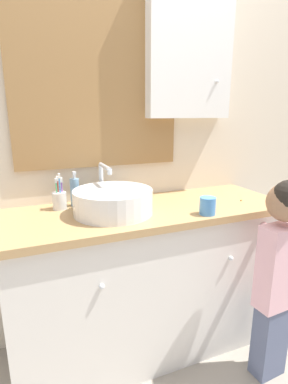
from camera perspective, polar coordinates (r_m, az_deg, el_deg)
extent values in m
cube|color=beige|center=(1.73, -2.76, 13.80)|extent=(3.20, 0.06, 2.50)
cube|color=olive|center=(1.66, -8.86, 22.15)|extent=(0.88, 0.02, 1.00)
cube|color=#B2C1CC|center=(1.65, -8.81, 22.18)|extent=(0.82, 0.01, 0.94)
cube|color=white|center=(1.84, 8.72, 26.28)|extent=(0.50, 0.10, 0.80)
sphere|color=silver|center=(1.84, 13.75, 19.75)|extent=(0.02, 0.02, 0.02)
cube|color=silver|center=(1.71, 1.09, -16.64)|extent=(1.42, 0.49, 0.78)
cube|color=tan|center=(1.54, 1.16, -3.61)|extent=(1.46, 0.53, 0.03)
sphere|color=silver|center=(1.31, -8.06, -17.41)|extent=(0.02, 0.02, 0.02)
sphere|color=silver|center=(1.58, 16.25, -12.05)|extent=(0.02, 0.02, 0.02)
cylinder|color=white|center=(1.44, -5.92, -1.81)|extent=(0.38, 0.38, 0.12)
cylinder|color=silver|center=(1.42, -5.97, 0.30)|extent=(0.31, 0.31, 0.01)
cylinder|color=silver|center=(1.63, -8.13, 1.67)|extent=(0.02, 0.02, 0.21)
cylinder|color=silver|center=(1.53, -7.46, 4.79)|extent=(0.02, 0.17, 0.02)
cylinder|color=silver|center=(1.45, -6.56, 3.80)|extent=(0.02, 0.02, 0.02)
sphere|color=white|center=(1.67, -4.58, -0.24)|extent=(0.05, 0.05, 0.05)
cylinder|color=silver|center=(1.56, -15.79, -1.61)|extent=(0.07, 0.07, 0.09)
cylinder|color=#8E56B7|center=(1.55, -15.33, -0.05)|extent=(0.01, 0.01, 0.15)
cube|color=white|center=(1.54, -15.49, 2.21)|extent=(0.01, 0.02, 0.02)
cylinder|color=#D6423D|center=(1.55, -16.03, 0.08)|extent=(0.01, 0.01, 0.15)
cube|color=white|center=(1.54, -16.20, 2.47)|extent=(0.01, 0.02, 0.02)
cylinder|color=#47B26B|center=(1.55, -16.28, -0.17)|extent=(0.01, 0.01, 0.14)
cube|color=white|center=(1.53, -16.45, 2.08)|extent=(0.01, 0.02, 0.02)
cylinder|color=#3884DB|center=(1.53, -15.70, 0.21)|extent=(0.01, 0.01, 0.17)
cube|color=white|center=(1.51, -15.90, 2.97)|extent=(0.01, 0.02, 0.02)
cylinder|color=#6B93B2|center=(1.58, -13.02, -0.06)|extent=(0.05, 0.05, 0.14)
cylinder|color=silver|center=(1.57, -13.19, 2.88)|extent=(0.01, 0.01, 0.02)
cube|color=silver|center=(1.56, -13.18, 3.51)|extent=(0.02, 0.03, 0.02)
cube|color=slate|center=(1.76, 22.81, -24.48)|extent=(0.16, 0.11, 0.39)
cube|color=beige|center=(1.55, 24.28, -12.89)|extent=(0.20, 0.12, 0.41)
sphere|color=#997051|center=(1.44, 25.55, -1.80)|extent=(0.17, 0.17, 0.17)
cylinder|color=beige|center=(1.67, 20.90, -5.69)|extent=(0.06, 0.31, 0.04)
cylinder|color=orange|center=(1.76, 17.44, -3.01)|extent=(0.01, 0.05, 0.12)
cylinder|color=#4789D1|center=(1.45, 12.02, -2.60)|extent=(0.08, 0.08, 0.08)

